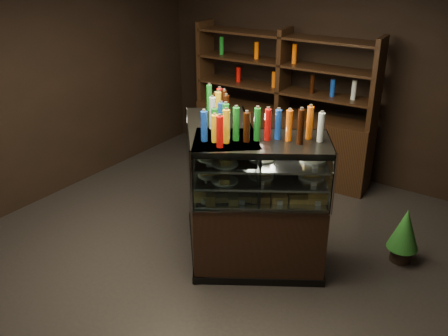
{
  "coord_description": "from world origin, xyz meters",
  "views": [
    {
      "loc": [
        2.6,
        -3.67,
        3.01
      ],
      "look_at": [
        0.16,
        -0.14,
        1.04
      ],
      "focal_mm": 40.0,
      "sensor_mm": 36.0,
      "label": 1
    }
  ],
  "objects": [
    {
      "name": "ground",
      "position": [
        0.0,
        0.0,
        0.0
      ],
      "size": [
        5.0,
        5.0,
        0.0
      ],
      "primitive_type": "plane",
      "color": "black",
      "rests_on": "ground"
    },
    {
      "name": "room_shell",
      "position": [
        0.0,
        0.0,
        1.94
      ],
      "size": [
        5.02,
        5.02,
        3.01
      ],
      "color": "black",
      "rests_on": "ground"
    },
    {
      "name": "display_case",
      "position": [
        0.26,
        -0.01,
        0.46
      ],
      "size": [
        1.87,
        1.37,
        1.38
      ],
      "rotation": [
        0.0,
        0.0,
        -0.15
      ],
      "color": "black",
      "rests_on": "ground"
    },
    {
      "name": "food_display",
      "position": [
        0.26,
        -0.02,
        1.01
      ],
      "size": [
        1.51,
        0.99,
        0.43
      ],
      "color": "gold",
      "rests_on": "display_case"
    },
    {
      "name": "bottles_top",
      "position": [
        0.26,
        -0.01,
        1.51
      ],
      "size": [
        1.34,
        0.85,
        0.3
      ],
      "color": "#D8590A",
      "rests_on": "display_case"
    },
    {
      "name": "potted_conifer",
      "position": [
        1.67,
        0.87,
        0.38
      ],
      "size": [
        0.31,
        0.31,
        0.67
      ],
      "rotation": [
        0.0,
        0.0,
        -0.12
      ],
      "color": "black",
      "rests_on": "ground"
    },
    {
      "name": "back_shelving",
      "position": [
        -0.4,
        2.05,
        0.61
      ],
      "size": [
        2.51,
        0.57,
        2.0
      ],
      "rotation": [
        0.0,
        0.0,
        0.06
      ],
      "color": "black",
      "rests_on": "ground"
    }
  ]
}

